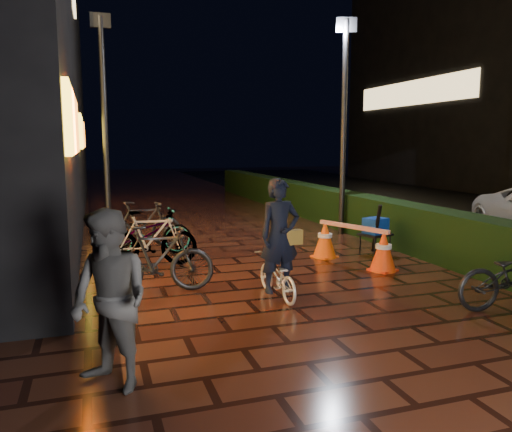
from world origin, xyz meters
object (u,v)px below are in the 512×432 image
object	(u,v)px
cyclist	(278,254)
bystander_person	(110,301)
cart_assembly	(376,228)
traffic_barrier	(352,244)

from	to	relation	value
cyclist	bystander_person	bearing A→B (deg)	-139.47
bystander_person	cyclist	xyz separation A→B (m)	(2.46, 2.11, -0.19)
bystander_person	cart_assembly	size ratio (longest dim) A/B	1.55
traffic_barrier	cyclist	bearing A→B (deg)	-143.21
cyclist	traffic_barrier	world-z (taller)	cyclist
bystander_person	traffic_barrier	world-z (taller)	bystander_person
cyclist	cart_assembly	xyz separation A→B (m)	(2.94, 2.11, -0.10)
bystander_person	traffic_barrier	xyz separation A→B (m)	(4.59, 3.70, -0.48)
traffic_barrier	cart_assembly	bearing A→B (deg)	32.54
cyclist	cart_assembly	distance (m)	3.62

